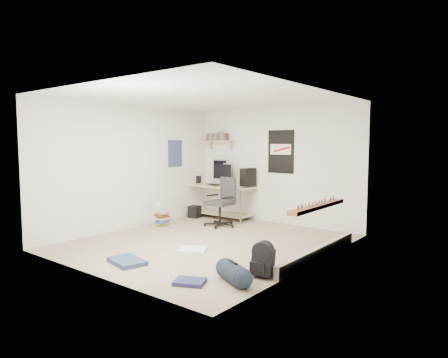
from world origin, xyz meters
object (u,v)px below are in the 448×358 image
Objects in this scene: office_chair at (220,203)px; backpack at (263,262)px; desk at (221,202)px; duffel_bag at (233,272)px; book_stack at (162,219)px.

office_chair is 2.85× the size of backpack.
backpack is at bearing -28.16° from office_chair.
desk reaches higher than backpack.
office_chair is 2.08× the size of duffel_bag.
desk is 1.02m from office_chair.
office_chair is at bearing 158.14° from duffel_bag.
book_stack is at bearing -126.60° from office_chair.
duffel_bag is at bearing -45.04° from desk.
backpack is at bearing 92.23° from duffel_bag.
desk reaches higher than duffel_bag.
duffel_bag is (2.87, -3.33, -0.22)m from desk.
office_chair reaches higher than desk.
book_stack is (-0.30, -1.58, -0.21)m from desk.
backpack is at bearing -22.02° from book_stack.
desk is 1.70× the size of office_chair.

